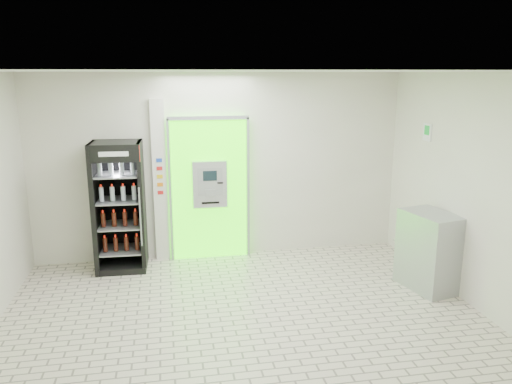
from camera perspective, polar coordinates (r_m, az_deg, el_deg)
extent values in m
plane|color=beige|center=(6.28, -1.16, -14.89)|extent=(6.00, 6.00, 0.00)
plane|color=silver|center=(8.14, -4.05, 2.93)|extent=(6.00, 0.00, 6.00)
plane|color=silver|center=(3.42, 5.66, -12.25)|extent=(6.00, 0.00, 6.00)
plane|color=silver|center=(6.86, 24.35, -0.24)|extent=(0.00, 5.00, 5.00)
plane|color=white|center=(5.53, -1.31, 13.64)|extent=(6.00, 6.00, 0.00)
cube|color=#35FF06|center=(8.13, -5.36, 0.36)|extent=(1.20, 0.12, 2.30)
cube|color=gray|center=(7.88, -5.50, 8.42)|extent=(1.28, 0.04, 0.06)
cube|color=gray|center=(8.03, -9.79, 0.07)|extent=(0.04, 0.04, 2.30)
cube|color=gray|center=(8.14, -0.89, 0.44)|extent=(0.04, 0.04, 2.30)
cube|color=black|center=(8.26, -4.53, -4.09)|extent=(0.62, 0.01, 0.67)
cube|color=black|center=(7.91, -7.92, 6.04)|extent=(0.22, 0.01, 0.18)
cube|color=#9EA1A6|center=(8.00, -5.30, 0.89)|extent=(0.55, 0.12, 0.75)
cube|color=black|center=(7.90, -5.28, 1.85)|extent=(0.22, 0.01, 0.16)
cube|color=gray|center=(7.96, -5.24, -0.13)|extent=(0.16, 0.01, 0.12)
cube|color=black|center=(7.94, -4.11, 1.05)|extent=(0.09, 0.01, 0.02)
cube|color=black|center=(8.00, -5.22, -1.24)|extent=(0.28, 0.01, 0.03)
cube|color=silver|center=(8.09, -10.91, 1.20)|extent=(0.22, 0.10, 2.60)
cube|color=#193FB2|center=(7.97, -11.02, 3.58)|extent=(0.09, 0.01, 0.06)
cube|color=red|center=(7.99, -10.98, 2.66)|extent=(0.09, 0.01, 0.06)
cube|color=yellow|center=(8.01, -10.94, 1.75)|extent=(0.09, 0.01, 0.06)
cube|color=orange|center=(8.04, -10.90, 0.84)|extent=(0.09, 0.01, 0.06)
cube|color=red|center=(8.07, -10.85, -0.06)|extent=(0.09, 0.01, 0.06)
cube|color=black|center=(7.90, -15.35, -1.62)|extent=(0.77, 0.70, 1.99)
cube|color=black|center=(8.20, -15.18, -1.06)|extent=(0.75, 0.08, 1.99)
cube|color=red|center=(7.40, -15.97, 4.19)|extent=(0.73, 0.03, 0.24)
cube|color=white|center=(7.39, -15.97, 4.19)|extent=(0.42, 0.02, 0.07)
cube|color=black|center=(8.19, -14.94, -8.01)|extent=(0.77, 0.70, 0.10)
cylinder|color=gray|center=(7.55, -13.09, -2.80)|extent=(0.02, 0.02, 0.89)
cube|color=gray|center=(8.10, -15.05, -6.37)|extent=(0.65, 0.60, 0.02)
cube|color=gray|center=(7.98, -15.22, -3.68)|extent=(0.65, 0.60, 0.02)
cube|color=gray|center=(7.88, -15.40, -0.92)|extent=(0.65, 0.60, 0.02)
cube|color=gray|center=(7.79, -15.58, 1.91)|extent=(0.65, 0.60, 0.02)
cube|color=#9EA1A6|center=(7.45, 19.22, -6.37)|extent=(0.72, 0.93, 1.10)
cube|color=gray|center=(7.31, 17.35, -6.17)|extent=(0.18, 0.79, 0.01)
cube|color=white|center=(7.92, 19.00, 6.48)|extent=(0.02, 0.22, 0.26)
cube|color=#0C8C27|center=(7.91, 18.94, 6.69)|extent=(0.00, 0.14, 0.14)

